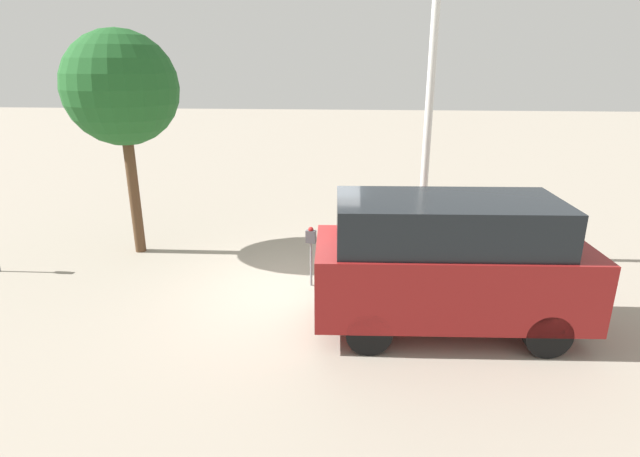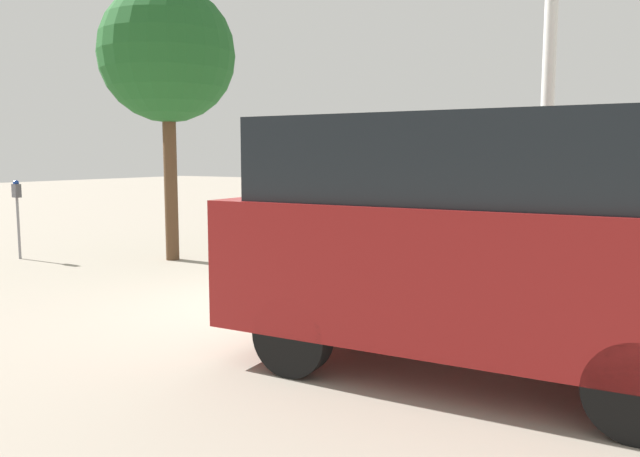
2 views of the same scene
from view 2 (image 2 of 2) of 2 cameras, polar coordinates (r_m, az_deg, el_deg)
The scene contains 6 objects.
ground_plane at distance 8.32m, azimuth -2.75°, elevation -7.28°, with size 80.00×80.00×0.00m, color gray.
parking_meter_near at distance 8.31m, azimuth 0.27°, elevation -0.60°, with size 0.22×0.15×1.29m.
parking_meter_far at distance 13.44m, azimuth -25.96°, elevation 2.28°, with size 0.22×0.15×1.54m.
lamp_post at distance 9.07m, azimuth 20.02°, elevation 9.02°, with size 0.44×0.44×6.78m.
parked_van at distance 5.81m, azimuth 13.44°, elevation -0.83°, with size 4.62×2.07×2.35m.
street_tree at distance 12.43m, azimuth -13.80°, elevation 15.12°, with size 2.55×2.55×5.17m.
Camera 2 is at (4.50, -6.70, 2.00)m, focal length 35.00 mm.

